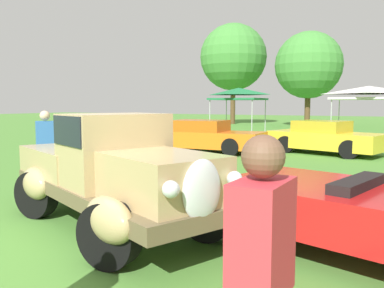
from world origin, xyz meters
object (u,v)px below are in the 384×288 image
show_car_skyblue (105,134)px  canopy_tent_left_field (238,93)px  show_car_yellow (324,138)px  feature_pickup_truck (112,170)px  show_car_orange (203,136)px  canopy_tent_center_field (368,92)px  spectator_far_side (261,285)px  spectator_by_row (46,146)px

show_car_skyblue → canopy_tent_left_field: size_ratio=1.75×
show_car_skyblue → show_car_yellow: bearing=14.5°
feature_pickup_truck → canopy_tent_left_field: canopy_tent_left_field is taller
show_car_orange → canopy_tent_left_field: bearing=99.0°
show_car_skyblue → canopy_tent_center_field: bearing=40.5°
show_car_skyblue → spectator_far_side: size_ratio=2.80×
show_car_orange → spectator_far_side: spectator_far_side is taller
spectator_far_side → show_car_yellow: bearing=97.1°
show_car_skyblue → canopy_tent_center_field: canopy_tent_center_field is taller
show_car_yellow → spectator_by_row: (-4.66, -8.87, 0.31)m
show_car_yellow → canopy_tent_center_field: 6.37m
spectator_by_row → canopy_tent_center_field: 16.02m
show_car_yellow → canopy_tent_left_field: size_ratio=1.60×
spectator_by_row → canopy_tent_center_field: bearing=68.8°
canopy_tent_left_field → canopy_tent_center_field: bearing=6.8°
show_car_skyblue → show_car_orange: (4.21, 0.64, 0.00)m
canopy_tent_left_field → spectator_by_row: bearing=-87.3°
canopy_tent_left_field → canopy_tent_center_field: same height
show_car_skyblue → show_car_yellow: size_ratio=1.09×
show_car_skyblue → canopy_tent_left_field: (3.13, 7.41, 1.82)m
show_car_orange → spectator_by_row: (-0.42, -7.33, 0.31)m
show_car_skyblue → canopy_tent_left_field: canopy_tent_left_field is taller
feature_pickup_truck → canopy_tent_center_field: 16.89m
feature_pickup_truck → canopy_tent_center_field: canopy_tent_center_field is taller
show_car_yellow → show_car_skyblue: bearing=-165.5°
show_car_yellow → spectator_far_side: 13.46m
canopy_tent_left_field → show_car_orange: bearing=-81.0°
show_car_skyblue → show_car_orange: 4.26m
feature_pickup_truck → spectator_far_side: size_ratio=2.67×
show_car_skyblue → spectator_far_side: spectator_far_side is taller
show_car_orange → canopy_tent_center_field: bearing=54.6°
spectator_by_row → spectator_far_side: same height
show_car_skyblue → show_car_orange: bearing=8.6°
feature_pickup_truck → spectator_far_side: (3.10, -2.72, 0.05)m
canopy_tent_center_field → show_car_yellow: bearing=-100.5°
feature_pickup_truck → show_car_orange: bearing=107.2°
spectator_far_side → canopy_tent_center_field: 19.42m
feature_pickup_truck → show_car_yellow: feature_pickup_truck is taller
feature_pickup_truck → spectator_far_side: 4.12m
show_car_yellow → canopy_tent_center_field: canopy_tent_center_field is taller
show_car_orange → canopy_tent_center_field: 9.42m
feature_pickup_truck → spectator_by_row: size_ratio=2.67×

